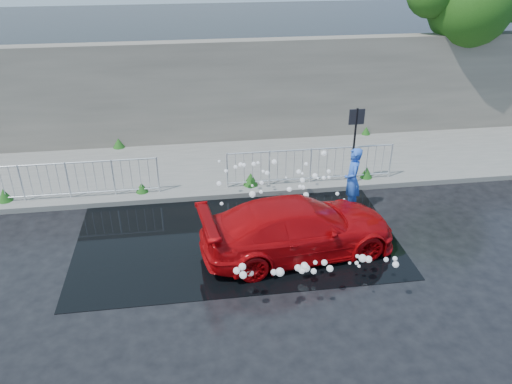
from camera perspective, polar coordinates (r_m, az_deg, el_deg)
ground at (r=12.06m, az=-4.18°, el=-7.53°), size 90.00×90.00×0.00m
pavement at (r=16.35m, az=-5.53°, el=2.87°), size 30.00×4.00×0.15m
curb at (r=14.56m, az=-5.09°, el=-0.43°), size 30.00×0.25×0.16m
retaining_wall at (r=17.76m, az=-6.20°, el=11.22°), size 30.00×0.60×3.50m
puddle at (r=12.91m, az=-2.30°, el=-4.77°), size 8.00×5.00×0.01m
sign_post at (r=14.71m, az=11.25°, el=6.50°), size 0.45×0.06×2.50m
railing_left at (r=14.98m, az=-20.73°, el=1.40°), size 5.05×0.05×1.10m
railing_right at (r=14.99m, az=6.25°, el=3.17°), size 5.05×0.05×1.10m
weeds at (r=15.72m, az=-6.23°, el=2.75°), size 12.17×3.93×0.39m
water_spray at (r=12.42m, az=3.47°, el=-2.59°), size 3.56×5.62×0.99m
red_car at (r=11.92m, az=4.90°, el=-4.09°), size 4.90×2.52×1.36m
person at (r=13.78m, az=10.95°, el=1.34°), size 0.56×0.74×1.84m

